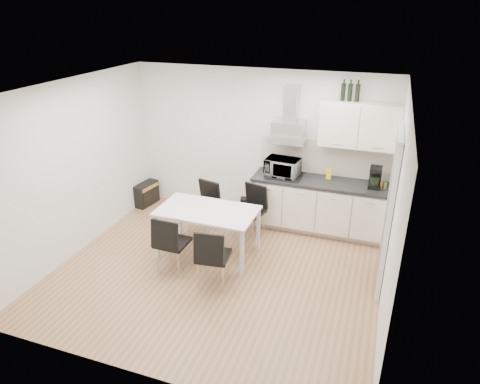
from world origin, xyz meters
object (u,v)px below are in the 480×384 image
object	(u,v)px
kitchenette	(323,185)
guitar_amp	(146,194)
dining_table	(207,214)
chair_far_right	(250,213)
chair_near_left	(173,243)
chair_near_right	(213,257)
floor_speaker	(246,206)
chair_far_left	(203,209)

from	to	relation	value
kitchenette	guitar_amp	distance (m)	3.36
dining_table	chair_far_right	size ratio (longest dim) A/B	1.68
kitchenette	chair_far_right	size ratio (longest dim) A/B	2.86
chair_near_left	chair_near_right	bearing A→B (deg)	-9.55
kitchenette	dining_table	size ratio (longest dim) A/B	1.71
kitchenette	floor_speaker	bearing A→B (deg)	173.23
kitchenette	chair_near_left	bearing A→B (deg)	-133.42
kitchenette	chair_near_left	distance (m)	2.63
kitchenette	chair_near_left	size ratio (longest dim) A/B	2.86
dining_table	chair_near_right	distance (m)	0.83
guitar_amp	floor_speaker	world-z (taller)	guitar_amp
chair_near_right	guitar_amp	world-z (taller)	chair_near_right
chair_far_left	chair_far_right	size ratio (longest dim) A/B	1.00
dining_table	chair_far_left	world-z (taller)	chair_far_left
dining_table	guitar_amp	size ratio (longest dim) A/B	2.73
chair_far_right	guitar_amp	bearing A→B (deg)	2.29
kitchenette	guitar_amp	size ratio (longest dim) A/B	4.67
chair_near_left	chair_near_right	xyz separation A→B (m)	(0.68, -0.13, 0.00)
kitchenette	chair_near_right	bearing A→B (deg)	-118.74
dining_table	chair_near_left	world-z (taller)	chair_near_left
dining_table	floor_speaker	size ratio (longest dim) A/B	4.87
chair_far_left	chair_far_right	bearing A→B (deg)	-156.85
chair_near_left	floor_speaker	world-z (taller)	chair_near_left
floor_speaker	dining_table	bearing A→B (deg)	-108.44
dining_table	chair_far_left	distance (m)	0.71
chair_near_right	chair_far_left	bearing A→B (deg)	112.37
chair_far_left	guitar_amp	bearing A→B (deg)	-9.76
dining_table	chair_far_right	world-z (taller)	chair_far_right
kitchenette	guitar_amp	bearing A→B (deg)	-178.53
kitchenette	chair_far_left	distance (m)	2.01
chair_far_left	floor_speaker	bearing A→B (deg)	-101.49
kitchenette	chair_far_right	xyz separation A→B (m)	(-1.06, -0.62, -0.39)
chair_far_left	floor_speaker	xyz separation A→B (m)	(0.44, 0.91, -0.29)
chair_near_left	guitar_amp	bearing A→B (deg)	131.66
chair_far_right	floor_speaker	world-z (taller)	chair_far_right
kitchenette	guitar_amp	xyz separation A→B (m)	(-3.31, -0.08, -0.62)
dining_table	chair_far_right	distance (m)	0.86
chair_far_left	guitar_amp	distance (m)	1.63
kitchenette	chair_near_right	xyz separation A→B (m)	(-1.11, -2.02, -0.39)
dining_table	floor_speaker	distance (m)	1.58
dining_table	chair_near_right	xyz separation A→B (m)	(0.38, -0.70, -0.23)
chair_far_left	chair_near_right	distance (m)	1.47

